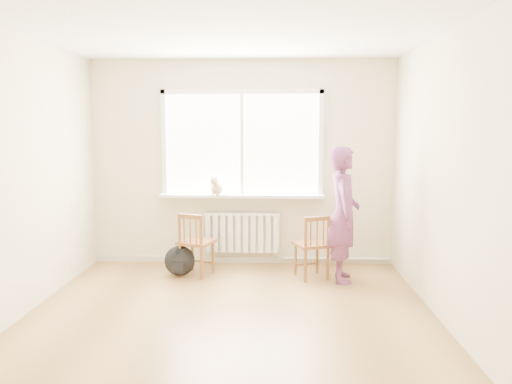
# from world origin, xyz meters

# --- Properties ---
(floor) EXTENTS (4.50, 4.50, 0.00)m
(floor) POSITION_xyz_m (0.00, 0.00, 0.00)
(floor) COLOR #A67944
(floor) RESTS_ON ground
(ceiling) EXTENTS (4.50, 4.50, 0.00)m
(ceiling) POSITION_xyz_m (0.00, 0.00, 2.70)
(ceiling) COLOR white
(ceiling) RESTS_ON back_wall
(back_wall) EXTENTS (4.00, 0.01, 2.70)m
(back_wall) POSITION_xyz_m (0.00, 2.25, 1.35)
(back_wall) COLOR beige
(back_wall) RESTS_ON ground
(window) EXTENTS (2.12, 0.05, 1.42)m
(window) POSITION_xyz_m (0.00, 2.22, 1.66)
(window) COLOR white
(window) RESTS_ON back_wall
(windowsill) EXTENTS (2.15, 0.22, 0.04)m
(windowsill) POSITION_xyz_m (0.00, 2.14, 0.93)
(windowsill) COLOR white
(windowsill) RESTS_ON back_wall
(radiator) EXTENTS (1.00, 0.12, 0.55)m
(radiator) POSITION_xyz_m (0.00, 2.16, 0.44)
(radiator) COLOR white
(radiator) RESTS_ON back_wall
(heating_pipe) EXTENTS (1.40, 0.04, 0.04)m
(heating_pipe) POSITION_xyz_m (1.25, 2.19, 0.08)
(heating_pipe) COLOR silver
(heating_pipe) RESTS_ON back_wall
(baseboard) EXTENTS (4.00, 0.03, 0.08)m
(baseboard) POSITION_xyz_m (0.00, 2.23, 0.04)
(baseboard) COLOR beige
(baseboard) RESTS_ON ground
(chair_left) EXTENTS (0.50, 0.49, 0.79)m
(chair_left) POSITION_xyz_m (-0.55, 1.61, 0.40)
(chair_left) COLOR brown
(chair_left) RESTS_ON floor
(chair_right) EXTENTS (0.49, 0.48, 0.78)m
(chair_right) POSITION_xyz_m (0.90, 1.54, 0.39)
(chair_right) COLOR brown
(chair_right) RESTS_ON floor
(person) EXTENTS (0.40, 0.59, 1.60)m
(person) POSITION_xyz_m (1.24, 1.50, 0.80)
(person) COLOR #B43C49
(person) RESTS_ON floor
(cat) EXTENTS (0.22, 0.41, 0.27)m
(cat) POSITION_xyz_m (-0.32, 2.05, 1.06)
(cat) COLOR beige
(cat) RESTS_ON windowsill
(backpack) EXTENTS (0.46, 0.41, 0.38)m
(backpack) POSITION_xyz_m (-0.74, 1.61, 0.19)
(backpack) COLOR black
(backpack) RESTS_ON floor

